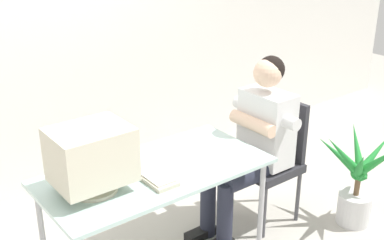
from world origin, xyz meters
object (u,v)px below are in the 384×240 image
(desk, at_px, (156,178))
(office_chair, at_px, (273,155))
(keyboard, at_px, (147,172))
(person_seated, at_px, (254,140))
(potted_plant, at_px, (358,180))
(crt_monitor, at_px, (92,156))

(desk, bearing_deg, office_chair, 0.08)
(keyboard, bearing_deg, office_chair, 0.83)
(person_seated, height_order, potted_plant, person_seated)
(office_chair, height_order, person_seated, person_seated)
(keyboard, distance_m, office_chair, 1.12)
(desk, height_order, office_chair, office_chair)
(keyboard, relative_size, office_chair, 0.52)
(desk, height_order, keyboard, keyboard)
(potted_plant, bearing_deg, desk, 162.82)
(keyboard, relative_size, potted_plant, 0.64)
(person_seated, relative_size, potted_plant, 1.70)
(desk, distance_m, keyboard, 0.11)
(desk, bearing_deg, crt_monitor, 179.99)
(office_chair, xyz_separation_m, person_seated, (-0.20, -0.00, 0.17))
(desk, distance_m, person_seated, 0.82)
(desk, height_order, person_seated, person_seated)
(desk, xyz_separation_m, office_chair, (1.02, 0.00, -0.15))
(keyboard, xyz_separation_m, office_chair, (1.09, 0.02, -0.22))
(crt_monitor, bearing_deg, keyboard, -2.54)
(keyboard, distance_m, person_seated, 0.89)
(crt_monitor, bearing_deg, desk, -0.01)
(person_seated, bearing_deg, desk, -179.90)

